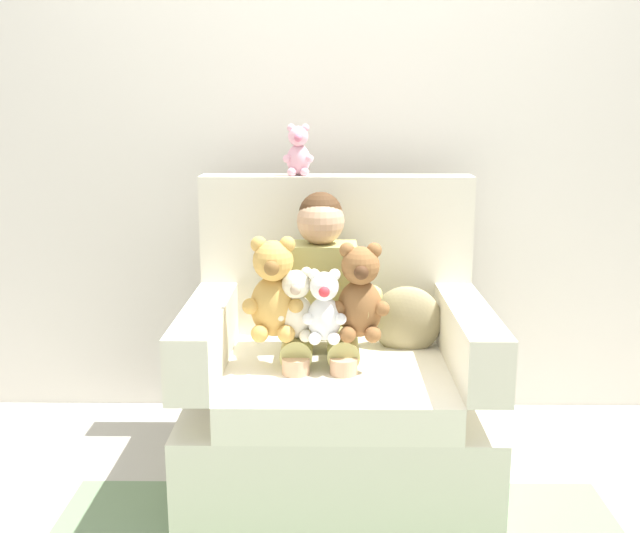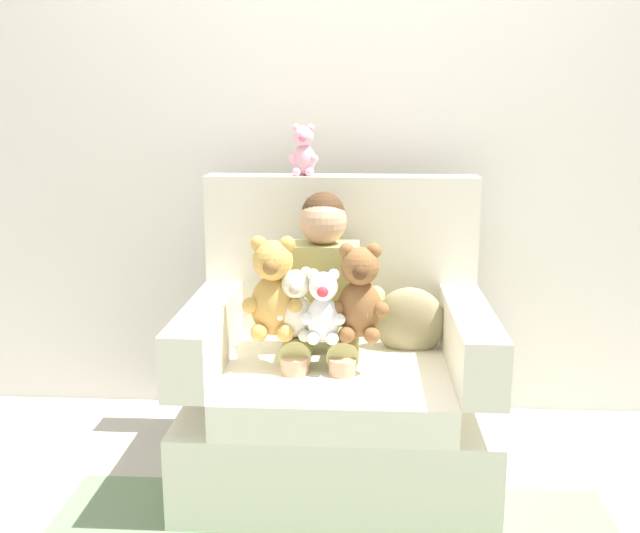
{
  "view_description": "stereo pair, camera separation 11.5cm",
  "coord_description": "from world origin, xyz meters",
  "px_view_note": "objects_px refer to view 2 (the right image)",
  "views": [
    {
      "loc": [
        -0.03,
        -2.45,
        1.31
      ],
      "look_at": [
        -0.06,
        -0.05,
        0.78
      ],
      "focal_mm": 41.18,
      "sensor_mm": 36.0,
      "label": 1
    },
    {
      "loc": [
        0.09,
        -2.45,
        1.31
      ],
      "look_at": [
        -0.06,
        -0.05,
        0.78
      ],
      "focal_mm": 41.18,
      "sensor_mm": 36.0,
      "label": 2
    }
  ],
  "objects_px": {
    "plush_cream": "(296,305)",
    "throw_pillow": "(410,322)",
    "plush_white": "(323,308)",
    "seated_child": "(322,298)",
    "plush_brown": "(360,295)",
    "plush_honey": "(273,290)",
    "plush_pink_on_backrest": "(303,152)",
    "armchair": "(338,382)"
  },
  "relations": [
    {
      "from": "plush_brown",
      "to": "seated_child",
      "type": "bearing_deg",
      "value": 146.96
    },
    {
      "from": "seated_child",
      "to": "plush_pink_on_backrest",
      "type": "relative_size",
      "value": 4.23
    },
    {
      "from": "plush_brown",
      "to": "throw_pillow",
      "type": "height_order",
      "value": "plush_brown"
    },
    {
      "from": "throw_pillow",
      "to": "armchair",
      "type": "bearing_deg",
      "value": -158.1
    },
    {
      "from": "throw_pillow",
      "to": "plush_cream",
      "type": "bearing_deg",
      "value": -148.52
    },
    {
      "from": "armchair",
      "to": "plush_brown",
      "type": "bearing_deg",
      "value": -58.94
    },
    {
      "from": "plush_cream",
      "to": "plush_white",
      "type": "xyz_separation_m",
      "value": [
        0.09,
        -0.03,
        0.0
      ]
    },
    {
      "from": "armchair",
      "to": "plush_brown",
      "type": "xyz_separation_m",
      "value": [
        0.08,
        -0.13,
        0.36
      ]
    },
    {
      "from": "seated_child",
      "to": "plush_cream",
      "type": "distance_m",
      "value": 0.17
    },
    {
      "from": "plush_brown",
      "to": "plush_pink_on_backrest",
      "type": "xyz_separation_m",
      "value": [
        -0.22,
        0.43,
        0.45
      ]
    },
    {
      "from": "plush_pink_on_backrest",
      "to": "plush_cream",
      "type": "bearing_deg",
      "value": -82.09
    },
    {
      "from": "seated_child",
      "to": "plush_cream",
      "type": "bearing_deg",
      "value": -117.6
    },
    {
      "from": "plush_honey",
      "to": "throw_pillow",
      "type": "distance_m",
      "value": 0.55
    },
    {
      "from": "plush_cream",
      "to": "plush_white",
      "type": "bearing_deg",
      "value": -23.37
    },
    {
      "from": "throw_pillow",
      "to": "plush_white",
      "type": "bearing_deg",
      "value": -138.22
    },
    {
      "from": "seated_child",
      "to": "plush_brown",
      "type": "xyz_separation_m",
      "value": [
        0.13,
        -0.14,
        0.05
      ]
    },
    {
      "from": "plush_cream",
      "to": "plush_honey",
      "type": "distance_m",
      "value": 0.09
    },
    {
      "from": "plush_white",
      "to": "plush_brown",
      "type": "relative_size",
      "value": 0.75
    },
    {
      "from": "seated_child",
      "to": "plush_honey",
      "type": "xyz_separation_m",
      "value": [
        -0.16,
        -0.13,
        0.06
      ]
    },
    {
      "from": "plush_pink_on_backrest",
      "to": "throw_pillow",
      "type": "relative_size",
      "value": 0.75
    },
    {
      "from": "plush_white",
      "to": "plush_pink_on_backrest",
      "type": "bearing_deg",
      "value": 114.14
    },
    {
      "from": "plush_white",
      "to": "plush_pink_on_backrest",
      "type": "relative_size",
      "value": 1.27
    },
    {
      "from": "seated_child",
      "to": "throw_pillow",
      "type": "distance_m",
      "value": 0.35
    },
    {
      "from": "seated_child",
      "to": "plush_cream",
      "type": "xyz_separation_m",
      "value": [
        -0.08,
        -0.15,
        0.01
      ]
    },
    {
      "from": "armchair",
      "to": "throw_pillow",
      "type": "bearing_deg",
      "value": 21.9
    },
    {
      "from": "seated_child",
      "to": "plush_white",
      "type": "relative_size",
      "value": 3.33
    },
    {
      "from": "plush_honey",
      "to": "seated_child",
      "type": "bearing_deg",
      "value": 61.21
    },
    {
      "from": "plush_white",
      "to": "plush_honey",
      "type": "relative_size",
      "value": 0.71
    },
    {
      "from": "plush_cream",
      "to": "plush_honey",
      "type": "bearing_deg",
      "value": 163.11
    },
    {
      "from": "armchair",
      "to": "plush_brown",
      "type": "distance_m",
      "value": 0.39
    },
    {
      "from": "seated_child",
      "to": "plush_honey",
      "type": "distance_m",
      "value": 0.21
    },
    {
      "from": "armchair",
      "to": "throw_pillow",
      "type": "distance_m",
      "value": 0.35
    },
    {
      "from": "plush_cream",
      "to": "plush_pink_on_backrest",
      "type": "distance_m",
      "value": 0.65
    },
    {
      "from": "plush_brown",
      "to": "armchair",
      "type": "bearing_deg",
      "value": 133.65
    },
    {
      "from": "plush_honey",
      "to": "plush_pink_on_backrest",
      "type": "distance_m",
      "value": 0.61
    },
    {
      "from": "plush_white",
      "to": "plush_honey",
      "type": "bearing_deg",
      "value": 178.1
    },
    {
      "from": "seated_child",
      "to": "plush_honey",
      "type": "bearing_deg",
      "value": -138.76
    },
    {
      "from": "plush_brown",
      "to": "plush_pink_on_backrest",
      "type": "bearing_deg",
      "value": 130.07
    },
    {
      "from": "seated_child",
      "to": "plush_white",
      "type": "xyz_separation_m",
      "value": [
        0.01,
        -0.18,
        0.01
      ]
    },
    {
      "from": "plush_white",
      "to": "throw_pillow",
      "type": "xyz_separation_m",
      "value": [
        0.3,
        0.27,
        -0.12
      ]
    },
    {
      "from": "plush_cream",
      "to": "plush_white",
      "type": "distance_m",
      "value": 0.1
    },
    {
      "from": "plush_cream",
      "to": "throw_pillow",
      "type": "relative_size",
      "value": 0.95
    }
  ]
}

